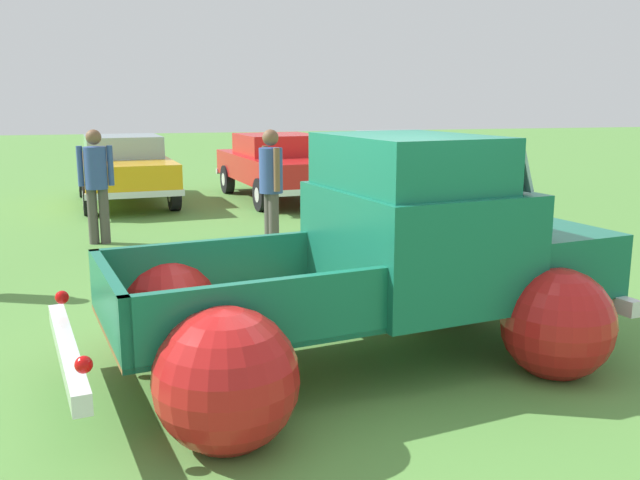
{
  "coord_description": "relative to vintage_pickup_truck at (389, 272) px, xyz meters",
  "views": [
    {
      "loc": [
        -1.71,
        -5.31,
        2.22
      ],
      "look_at": [
        0.0,
        0.9,
        0.89
      ],
      "focal_mm": 38.8,
      "sensor_mm": 36.0,
      "label": 1
    }
  ],
  "objects": [
    {
      "name": "vintage_pickup_truck",
      "position": [
        0.0,
        0.0,
        0.0
      ],
      "size": [
        4.86,
        3.32,
        1.96
      ],
      "rotation": [
        0.0,
        0.0,
        0.16
      ],
      "color": "black",
      "rests_on": "ground"
    },
    {
      "name": "ground_plane",
      "position": [
        -0.38,
        -0.06,
        -0.76
      ],
      "size": [
        80.0,
        80.0,
        0.0
      ],
      "primitive_type": "plane",
      "color": "#548C3D"
    },
    {
      "name": "spectator_1",
      "position": [
        -0.13,
        4.42,
        0.26
      ],
      "size": [
        0.4,
        0.54,
        1.78
      ],
      "rotation": [
        0.0,
        0.0,
        0.19
      ],
      "color": "#4C4742",
      "rests_on": "ground"
    },
    {
      "name": "show_car_1",
      "position": [
        1.11,
        9.6,
        0.03
      ],
      "size": [
        2.33,
        4.63,
        1.43
      ],
      "rotation": [
        0.0,
        0.0,
        -1.47
      ],
      "color": "black",
      "rests_on": "ground"
    },
    {
      "name": "show_car_2",
      "position": [
        4.15,
        9.89,
        0.03
      ],
      "size": [
        1.98,
        4.62,
        1.43
      ],
      "rotation": [
        0.0,
        0.0,
        -1.55
      ],
      "color": "black",
      "rests_on": "ground"
    },
    {
      "name": "spectator_0",
      "position": [
        -2.6,
        5.67,
        0.25
      ],
      "size": [
        0.53,
        0.35,
        1.75
      ],
      "rotation": [
        0.0,
        0.0,
        1.53
      ],
      "color": "#4C4742",
      "rests_on": "ground"
    },
    {
      "name": "show_car_0",
      "position": [
        -2.2,
        9.92,
        0.02
      ],
      "size": [
        2.18,
        4.33,
        1.43
      ],
      "rotation": [
        0.0,
        0.0,
        -1.48
      ],
      "color": "black",
      "rests_on": "ground"
    }
  ]
}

